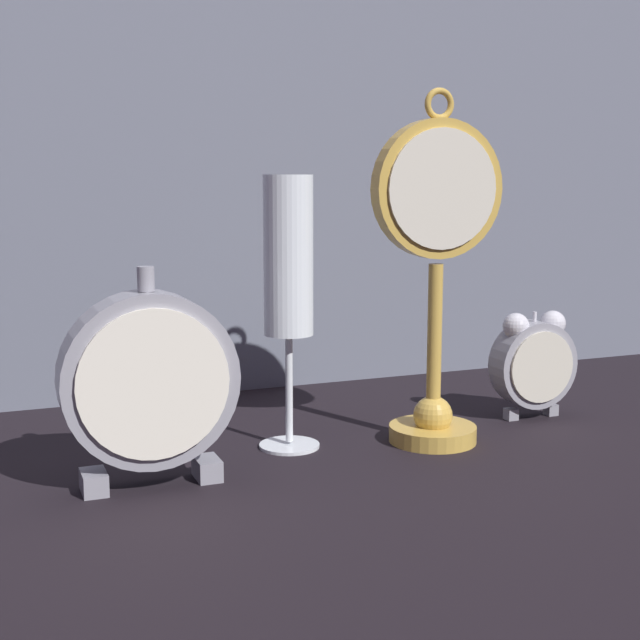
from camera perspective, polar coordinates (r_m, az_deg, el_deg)
ground_plane at (r=0.79m, az=2.17°, el=-9.58°), size 4.00×4.00×0.00m
fabric_backdrop_drape at (r=1.06m, az=-5.10°, el=15.27°), size 1.53×0.01×0.74m
pocket_watch_on_stand at (r=0.85m, az=7.46°, el=3.09°), size 0.13×0.08×0.33m
alarm_clock_twin_bell at (r=0.97m, az=13.51°, el=-2.48°), size 0.09×0.03×0.11m
mantel_clock_silver at (r=0.74m, az=-10.87°, el=-3.91°), size 0.15×0.04×0.18m
champagne_flute at (r=0.82m, az=-2.03°, el=2.98°), size 0.06×0.06×0.26m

